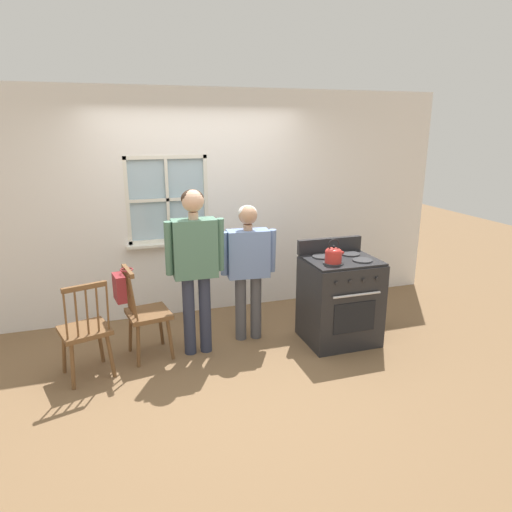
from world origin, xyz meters
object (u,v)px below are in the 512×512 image
Objects in this scene: person_teen_center at (248,260)px; person_elderly_left at (195,256)px; stove at (340,299)px; kettle at (334,254)px; handbag at (120,287)px; potted_plant at (184,234)px; chair_near_wall at (85,332)px; chair_by_window at (146,315)px.

person_elderly_left is at bearing -160.62° from person_teen_center.
stove is (1.52, -0.19, -0.57)m from person_elderly_left.
kettle reaches higher than handbag.
potted_plant is at bearing 86.92° from person_elderly_left.
person_teen_center is 6.00× the size of kettle.
person_teen_center is (0.59, 0.15, -0.14)m from person_elderly_left.
chair_by_window is at bearing -174.57° from chair_near_wall.
potted_plant reaches higher than handbag.
kettle is at bearing -141.96° from stove.
chair_near_wall is 3.86× the size of kettle.
stove reaches higher than handbag.
stove is 0.59m from kettle.
stove is (2.01, -0.27, 0.02)m from chair_by_window.
chair_by_window is 0.41m from handbag.
person_elderly_left reaches higher than stove.
chair_near_wall is at bearing -164.60° from person_teen_center.
person_teen_center reaches higher than chair_near_wall.
handbag is (-0.79, -1.00, -0.24)m from potted_plant.
stove is at bearing -15.70° from person_teen_center.
stove reaches higher than chair_by_window.
person_teen_center reaches higher than chair_by_window.
chair_by_window is at bearing 172.49° from stove.
stove reaches higher than chair_near_wall.
handbag is (-0.73, 0.04, -0.26)m from person_elderly_left.
chair_near_wall is (-0.57, -0.23, 0.00)m from chair_by_window.
handbag is (-0.23, -0.04, 0.33)m from chair_by_window.
kettle is at bearing -12.99° from person_elderly_left.
chair_by_window is 0.88× the size of stove.
person_teen_center reaches higher than kettle.
handbag is (-1.32, -0.12, -0.12)m from person_teen_center.
kettle is (0.75, -0.48, 0.13)m from person_teen_center.
stove is at bearing 162.40° from chair_near_wall.
kettle is (-0.17, -0.13, 0.55)m from stove.
kettle is (1.35, -0.32, -0.02)m from person_elderly_left.
chair_near_wall is 3.26× the size of potted_plant.
person_elderly_left is (1.06, 0.16, 0.59)m from chair_near_wall.
person_elderly_left is at bearing 172.88° from stove.
stove is at bearing 38.04° from kettle.
chair_by_window is at bearing -120.14° from potted_plant.
person_teen_center is at bearing 15.03° from person_elderly_left.
chair_near_wall and handbag have the same top height.
person_teen_center is 5.07× the size of potted_plant.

